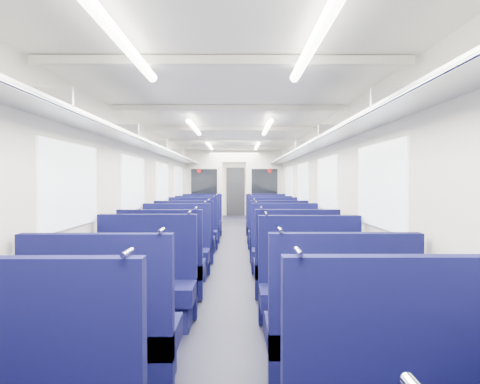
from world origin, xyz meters
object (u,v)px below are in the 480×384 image
object	(u,v)px
seat_4	(103,339)
seat_6	(145,290)
seat_18	(202,223)
seat_19	(266,224)
seat_15	(273,234)
end_door	(236,192)
seat_14	(193,234)
seat_17	(269,228)
seat_10	(175,254)
seat_7	(312,294)
bulkhead	(234,188)
seat_9	(296,270)
seat_16	(198,228)
seat_8	(162,270)
seat_13	(278,242)
seat_12	(185,243)
seat_11	(285,254)
seat_5	(339,338)

from	to	relation	value
seat_4	seat_6	xyz separation A→B (m)	(0.00, 1.35, 0.00)
seat_18	seat_19	bearing A→B (deg)	-0.32
seat_6	seat_15	world-z (taller)	same
end_door	seat_15	bearing A→B (deg)	-84.80
seat_14	seat_17	world-z (taller)	same
seat_10	seat_17	size ratio (longest dim) A/B	1.00
seat_14	seat_15	xyz separation A→B (m)	(1.66, 0.01, 0.00)
seat_7	seat_18	size ratio (longest dim) A/B	1.00
bulkhead	seat_9	distance (m)	7.31
seat_6	seat_16	xyz separation A→B (m)	(0.00, 5.72, 0.00)
seat_6	seat_16	size ratio (longest dim) A/B	1.00
seat_10	seat_8	bearing A→B (deg)	-90.00
end_door	seat_4	bearing A→B (deg)	-93.17
end_door	bulkhead	bearing A→B (deg)	-90.00
end_door	seat_9	world-z (taller)	end_door
end_door	seat_7	distance (m)	13.86
seat_15	seat_17	world-z (taller)	same
end_door	seat_14	xyz separation A→B (m)	(-0.83, -9.13, -0.65)
end_door	bulkhead	distance (m)	5.45
seat_8	seat_13	xyz separation A→B (m)	(1.66, 2.38, 0.00)
seat_4	seat_15	distance (m)	6.12
seat_7	end_door	bearing A→B (deg)	93.44
seat_8	seat_15	world-z (taller)	same
seat_15	seat_16	size ratio (longest dim) A/B	1.00
seat_19	seat_7	bearing A→B (deg)	-90.00
seat_8	seat_10	distance (m)	1.13
bulkhead	seat_15	world-z (taller)	bulkhead
seat_7	seat_12	bearing A→B (deg)	115.80
seat_15	seat_10	bearing A→B (deg)	-124.37
seat_4	seat_14	size ratio (longest dim) A/B	1.00
seat_7	seat_11	bearing A→B (deg)	90.00
bulkhead	seat_9	bearing A→B (deg)	-83.43
seat_6	seat_19	xyz separation A→B (m)	(1.66, 6.78, 0.00)
seat_17	seat_18	xyz separation A→B (m)	(-1.66, 1.15, 0.00)
bulkhead	seat_13	xyz separation A→B (m)	(0.83, -4.85, -0.88)
seat_9	seat_10	size ratio (longest dim) A/B	1.00
seat_9	seat_16	bearing A→B (deg)	109.44
seat_19	seat_15	bearing A→B (deg)	-90.00
seat_17	seat_5	bearing A→B (deg)	-90.00
seat_4	seat_7	size ratio (longest dim) A/B	1.00
seat_12	bulkhead	bearing A→B (deg)	80.48
seat_6	seat_11	size ratio (longest dim) A/B	1.00
seat_16	seat_17	bearing A→B (deg)	-2.96
bulkhead	seat_7	size ratio (longest dim) A/B	2.44
seat_18	seat_10	bearing A→B (deg)	-90.00
seat_13	bulkhead	bearing A→B (deg)	99.71
seat_13	seat_19	world-z (taller)	same
seat_16	seat_8	bearing A→B (deg)	-90.00
seat_6	seat_9	world-z (taller)	same
seat_9	seat_15	distance (m)	3.53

